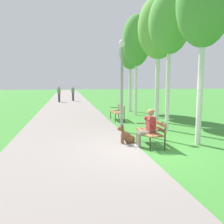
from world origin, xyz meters
The scene contains 14 objects.
ground_plane centered at (0.00, 0.00, 0.00)m, with size 120.00×120.00×0.00m, color #3D8433.
paved_path centered at (-2.29, 24.00, 0.02)m, with size 4.22×60.00×0.04m, color gray.
park_bench_near centered at (0.38, 0.63, 0.51)m, with size 0.55×1.50×0.85m.
park_bench_mid centered at (0.37, 6.05, 0.51)m, with size 0.55×1.50×0.85m.
person_seated_on_near_bench centered at (0.17, 0.47, 0.68)m, with size 0.74×0.49×1.25m.
dog_brown centered at (-0.42, 0.87, 0.26)m, with size 0.83×0.35×0.71m.
lamp_post_near centered at (-0.12, 3.04, 2.00)m, with size 0.24×0.24×3.85m.
birch_tree_closest centered at (1.95, 0.41, 4.53)m, with size 1.79×1.59×5.92m.
birch_tree_second centered at (1.89, 2.91, 4.56)m, with size 1.78×1.66×5.91m.
birch_tree_third centered at (2.28, 5.17, 4.84)m, with size 2.14×1.96×6.48m.
birch_tree_fourth centered at (1.91, 7.90, 4.65)m, with size 1.75×1.78×6.25m.
birch_tree_fifth centered at (2.02, 9.81, 4.21)m, with size 1.59×1.65×5.54m.
pedestrian_distant centered at (-3.22, 18.54, 0.84)m, with size 0.32×0.22×1.65m.
pedestrian_further_distant centered at (-1.77, 19.82, 0.84)m, with size 0.32×0.22×1.65m.
Camera 1 is at (-2.40, -6.96, 2.13)m, focal length 38.73 mm.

